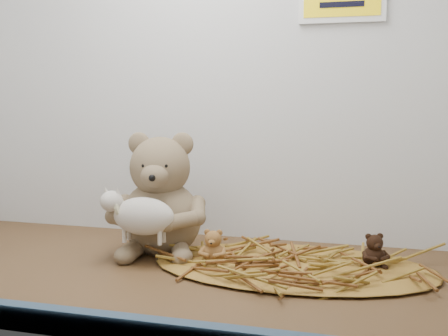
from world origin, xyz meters
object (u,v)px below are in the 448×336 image
(toy_lamb, at_px, (144,216))
(mini_teddy_tan, at_px, (213,245))
(main_teddy, at_px, (161,193))
(mini_teddy_brown, at_px, (374,249))

(toy_lamb, bearing_deg, mini_teddy_tan, 8.20)
(main_teddy, height_order, mini_teddy_brown, main_teddy)
(mini_teddy_tan, relative_size, mini_teddy_brown, 1.04)
(mini_teddy_tan, bearing_deg, main_teddy, 145.83)
(main_teddy, xyz_separation_m, mini_teddy_brown, (0.43, -0.01, -0.08))
(main_teddy, bearing_deg, mini_teddy_brown, -12.27)
(main_teddy, relative_size, mini_teddy_brown, 3.97)
(mini_teddy_tan, bearing_deg, toy_lamb, -178.08)
(toy_lamb, relative_size, mini_teddy_brown, 2.51)
(toy_lamb, distance_m, mini_teddy_brown, 0.44)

